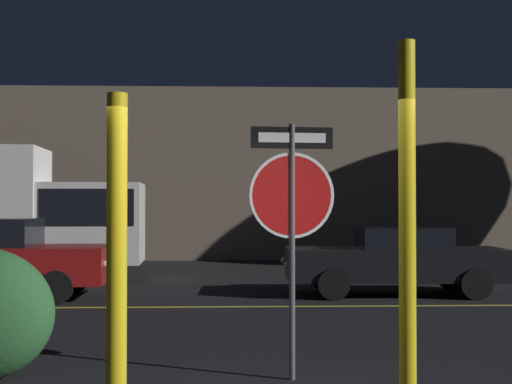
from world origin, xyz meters
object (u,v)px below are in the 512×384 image
delivery_truck (8,211)px  yellow_pole_left (117,265)px  stop_sign (292,199)px  yellow_pole_right (407,248)px  passing_car_2 (397,260)px

delivery_truck → yellow_pole_left: bearing=17.7°
stop_sign → yellow_pole_right: yellow_pole_right is taller
stop_sign → yellow_pole_left: size_ratio=0.99×
yellow_pole_right → yellow_pole_left: bearing=167.6°
yellow_pole_left → yellow_pole_right: 2.15m
delivery_truck → stop_sign: bearing=27.8°
stop_sign → passing_car_2: bearing=62.7°
yellow_pole_left → passing_car_2: size_ratio=0.59×
stop_sign → passing_car_2: (2.68, 6.83, -1.14)m
yellow_pole_left → yellow_pole_right: size_ratio=0.89×
stop_sign → yellow_pole_left: (-1.49, -1.79, -0.52)m
yellow_pole_right → passing_car_2: (2.07, 9.08, -0.77)m
yellow_pole_left → yellow_pole_right: bearing=-12.4°
yellow_pole_right → passing_car_2: yellow_pole_right is taller
delivery_truck → passing_car_2: bearing=67.1°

